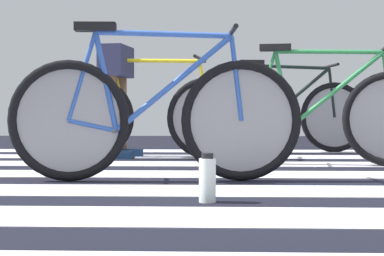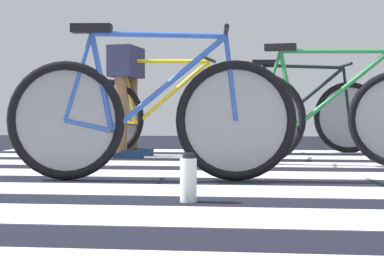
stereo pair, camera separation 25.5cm
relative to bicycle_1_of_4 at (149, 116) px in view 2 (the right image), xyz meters
name	(u,v)px [view 2 (the right image)]	position (x,y,z in m)	size (l,w,h in m)	color
ground	(275,193)	(0.72, -0.38, -0.40)	(18.00, 14.00, 0.02)	black
crosswalk_markings	(273,191)	(0.71, -0.42, -0.38)	(5.43, 6.55, 0.00)	silver
bicycle_1_of_4	(149,116)	(0.00, 0.00, 0.00)	(1.74, 0.52, 0.93)	black
bicycle_2_of_4	(326,115)	(1.17, 1.03, 0.00)	(1.73, 0.53, 0.93)	black
bicycle_3_of_4	(159,115)	(-0.21, 1.73, 0.00)	(1.72, 0.53, 0.93)	black
cyclist_3_of_4	(127,86)	(-0.52, 1.78, 0.27)	(0.37, 0.44, 1.01)	brown
bicycle_4_of_4	(298,115)	(1.09, 2.45, 0.00)	(1.73, 0.52, 0.93)	black
water_bottle	(188,179)	(0.32, -0.79, -0.28)	(0.08, 0.08, 0.22)	white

